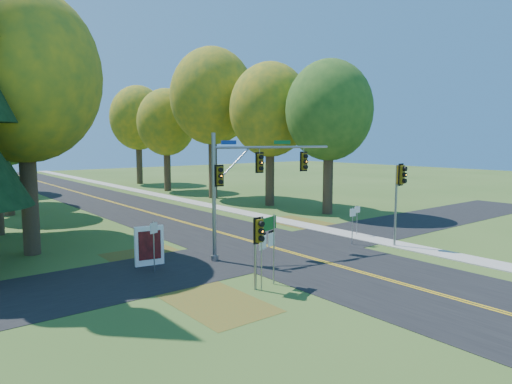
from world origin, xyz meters
TOP-DOWN VIEW (x-y plane):
  - ground at (0.00, 0.00)m, footprint 160.00×160.00m
  - road_main at (0.00, 0.00)m, footprint 8.00×160.00m
  - road_cross at (0.00, 2.00)m, footprint 60.00×6.00m
  - centerline_left at (-0.10, 0.00)m, footprint 0.10×160.00m
  - centerline_right at (0.10, 0.00)m, footprint 0.10×160.00m
  - sidewalk_east at (6.20, 0.00)m, footprint 1.60×160.00m
  - leaf_patch_w_near at (-6.50, 4.00)m, footprint 4.00×6.00m
  - leaf_patch_e at (6.80, 6.00)m, footprint 3.50×8.00m
  - leaf_patch_w_far at (-7.50, -3.00)m, footprint 3.00×5.00m
  - tree_w_a at (-11.13, 9.38)m, footprint 8.00×8.00m
  - tree_e_a at (11.57, 8.77)m, footprint 7.20×7.20m
  - tree_e_b at (10.97, 15.58)m, footprint 7.60×7.60m
  - tree_w_c at (-9.54, 24.47)m, footprint 6.80×6.80m
  - tree_e_c at (9.88, 23.69)m, footprint 8.80×8.80m
  - tree_e_d at (9.26, 32.87)m, footprint 7.00×7.00m
  - tree_e_e at (10.47, 43.58)m, footprint 7.80×7.80m
  - traffic_mast at (-2.46, 1.64)m, footprint 7.09×1.54m
  - east_signal_pole at (5.80, -2.05)m, footprint 0.56×0.65m
  - ped_signal_pole at (-5.39, -3.05)m, footprint 0.49×0.56m
  - route_sign_cluster at (-4.81, -2.94)m, footprint 1.36×0.52m
  - info_kiosk at (-7.21, 3.24)m, footprint 1.44×0.46m
  - reg_sign_e_north at (6.47, 1.49)m, footprint 0.36×0.18m
  - reg_sign_e_south at (4.20, -0.01)m, footprint 0.42×0.10m
  - reg_sign_w at (-7.53, 2.04)m, footprint 0.44×0.21m

SIDE VIEW (x-z plane):
  - ground at x=0.00m, z-range 0.00..0.00m
  - leaf_patch_w_near at x=-6.50m, z-range 0.00..0.01m
  - leaf_patch_e at x=6.80m, z-range 0.00..0.01m
  - leaf_patch_w_far at x=-7.50m, z-range 0.00..0.01m
  - road_cross at x=0.00m, z-range 0.00..0.02m
  - road_main at x=0.00m, z-range 0.00..0.02m
  - centerline_left at x=-0.10m, z-range 0.02..0.03m
  - centerline_right at x=0.10m, z-range 0.02..0.03m
  - sidewalk_east at x=6.20m, z-range 0.00..0.06m
  - info_kiosk at x=-7.21m, z-range 0.00..1.97m
  - reg_sign_e_north at x=6.47m, z-range 0.36..2.34m
  - reg_sign_e_south at x=4.20m, z-range 0.41..2.63m
  - reg_sign_w at x=-7.53m, z-range 0.45..2.88m
  - route_sign_cluster at x=-4.81m, z-range 0.62..3.68m
  - ped_signal_pole at x=-5.39m, z-range 0.75..3.82m
  - east_signal_pole at x=5.80m, z-range 1.25..6.09m
  - traffic_mast at x=-2.46m, z-range 0.93..7.46m
  - tree_w_c at x=-9.54m, z-range 1.99..13.90m
  - tree_e_d at x=9.26m, z-range 2.08..14.40m
  - tree_e_a at x=11.57m, z-range 2.16..14.90m
  - tree_e_b at x=10.97m, z-range 2.23..15.56m
  - tree_e_e at x=10.47m, z-range 2.32..16.06m
  - tree_w_a at x=-11.13m, z-range 2.41..16.56m
  - tree_e_c at x=9.88m, z-range 2.77..18.56m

